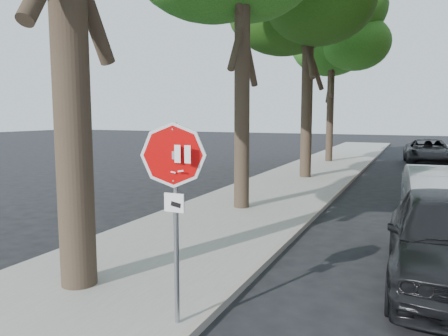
# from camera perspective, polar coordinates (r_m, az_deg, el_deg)

# --- Properties ---
(sidewalk_left) EXTENTS (4.00, 55.00, 0.12)m
(sidewalk_left) POSITION_cam_1_polar(r_m,az_deg,el_deg) (17.53, 8.69, -2.14)
(sidewalk_left) COLOR gray
(sidewalk_left) RESTS_ON ground
(curb_left) EXTENTS (0.12, 55.00, 0.13)m
(curb_left) POSITION_cam_1_polar(r_m,az_deg,el_deg) (17.11, 15.32, -2.52)
(curb_left) COLOR #9E9384
(curb_left) RESTS_ON ground
(stop_sign) EXTENTS (0.76, 0.34, 2.61)m
(stop_sign) POSITION_cam_1_polar(r_m,az_deg,el_deg) (5.50, -6.48, -2.17)
(stop_sign) COLOR gray
(stop_sign) RESTS_ON sidewalk_left
(tree_far) EXTENTS (5.29, 4.91, 9.33)m
(tree_far) POSITION_cam_1_polar(r_m,az_deg,el_deg) (26.61, 13.96, 16.31)
(tree_far) COLOR black
(tree_far) RESTS_ON sidewalk_left
(car_b) EXTENTS (1.97, 4.48, 1.43)m
(car_b) POSITION_cam_1_polar(r_m,az_deg,el_deg) (12.86, 26.16, -3.14)
(car_b) COLOR #A0A2A7
(car_b) RESTS_ON ground
(car_d) EXTENTS (2.80, 5.40, 1.45)m
(car_d) POSITION_cam_1_polar(r_m,az_deg,el_deg) (27.12, 25.15, 1.91)
(car_d) COLOR black
(car_d) RESTS_ON ground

